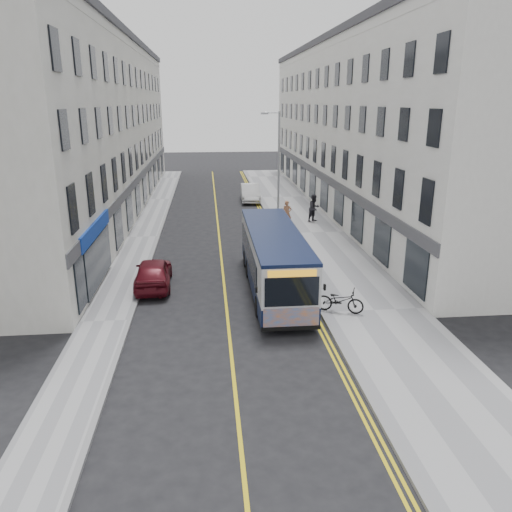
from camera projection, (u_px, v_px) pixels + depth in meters
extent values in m
plane|color=black|center=(226.00, 307.00, 21.87)|extent=(140.00, 140.00, 0.00)
cube|color=gray|center=(311.00, 233.00, 33.83)|extent=(4.50, 64.00, 0.12)
cube|color=gray|center=(143.00, 237.00, 32.79)|extent=(2.00, 64.00, 0.12)
cube|color=slate|center=(278.00, 234.00, 33.62)|extent=(0.18, 64.00, 0.13)
cube|color=slate|center=(158.00, 237.00, 32.88)|extent=(0.18, 64.00, 0.13)
cube|color=gold|center=(219.00, 236.00, 33.27)|extent=(0.12, 64.00, 0.01)
cube|color=gold|center=(272.00, 235.00, 33.60)|extent=(0.10, 64.00, 0.01)
cube|color=gold|center=(275.00, 235.00, 33.62)|extent=(0.10, 64.00, 0.01)
cube|color=white|center=(354.00, 128.00, 40.96)|extent=(6.00, 46.00, 13.00)
cube|color=silver|center=(99.00, 130.00, 39.06)|extent=(6.00, 46.00, 13.00)
cylinder|color=#999CA1|center=(279.00, 171.00, 34.38)|extent=(0.14, 0.14, 8.00)
cylinder|color=#999CA1|center=(272.00, 113.00, 33.17)|extent=(1.00, 0.08, 0.08)
cube|color=#999CA1|center=(265.00, 113.00, 33.14)|extent=(0.50, 0.18, 0.12)
cube|color=black|center=(274.00, 276.00, 23.60)|extent=(2.27, 9.99, 0.82)
cube|color=#B6B7BD|center=(274.00, 251.00, 23.24)|extent=(2.27, 9.99, 1.63)
cube|color=black|center=(274.00, 232.00, 22.98)|extent=(2.29, 9.99, 0.15)
cube|color=black|center=(248.00, 252.00, 23.70)|extent=(0.04, 7.81, 1.04)
cube|color=black|center=(296.00, 251.00, 23.92)|extent=(0.04, 7.81, 1.04)
cube|color=black|center=(292.00, 292.00, 18.50)|extent=(2.04, 0.04, 1.13)
cube|color=orange|center=(291.00, 319.00, 18.83)|extent=(2.13, 0.04, 0.86)
cube|color=orange|center=(292.00, 274.00, 18.28)|extent=(1.82, 0.04, 0.25)
cylinder|color=black|center=(259.00, 307.00, 20.74)|extent=(0.25, 0.91, 0.91)
cylinder|color=black|center=(307.00, 305.00, 20.93)|extent=(0.25, 0.91, 0.91)
cylinder|color=black|center=(249.00, 268.00, 25.49)|extent=(0.25, 0.91, 0.91)
cylinder|color=black|center=(288.00, 267.00, 25.68)|extent=(0.25, 0.91, 0.91)
cylinder|color=black|center=(246.00, 259.00, 27.04)|extent=(0.25, 0.91, 0.91)
cylinder|color=black|center=(284.00, 258.00, 27.23)|extent=(0.25, 0.91, 0.91)
imported|color=black|center=(340.00, 300.00, 20.90)|extent=(2.11, 1.42, 1.05)
imported|color=#945F43|center=(287.00, 214.00, 35.23)|extent=(0.71, 0.50, 1.82)
imported|color=black|center=(314.00, 208.00, 36.62)|extent=(1.23, 1.17, 2.00)
imported|color=silver|center=(250.00, 193.00, 44.78)|extent=(1.74, 4.66, 1.52)
imported|color=#520D16|center=(153.00, 273.00, 24.05)|extent=(1.83, 4.28, 1.44)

